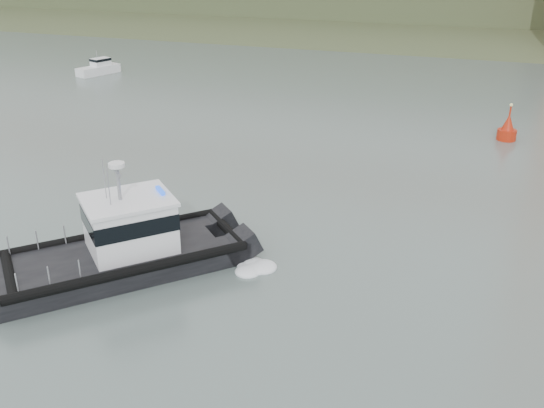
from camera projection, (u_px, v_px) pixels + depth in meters
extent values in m
plane|color=slate|center=(248.00, 328.00, 26.89)|extent=(400.00, 400.00, 0.00)
cube|color=#3B4C2B|center=(444.00, 37.00, 106.07)|extent=(500.00, 44.72, 16.25)
cube|color=black|center=(116.00, 250.00, 32.63)|extent=(9.74, 10.17, 1.37)
cube|color=black|center=(130.00, 276.00, 30.10)|extent=(9.74, 10.17, 1.37)
cube|color=black|center=(110.00, 255.00, 30.91)|extent=(10.80, 11.05, 0.29)
cube|color=white|center=(130.00, 225.00, 30.80)|extent=(5.33, 5.36, 2.63)
cube|color=black|center=(129.00, 217.00, 30.61)|extent=(5.43, 5.45, 0.86)
cube|color=white|center=(127.00, 200.00, 30.23)|extent=(5.65, 5.68, 0.18)
cylinder|color=gray|center=(119.00, 184.00, 29.71)|extent=(0.18, 0.18, 2.06)
cylinder|color=white|center=(116.00, 165.00, 29.32)|extent=(0.80, 0.80, 0.21)
cube|color=white|center=(98.00, 70.00, 76.85)|extent=(3.57, 5.90, 1.12)
cube|color=white|center=(101.00, 63.00, 76.81)|extent=(2.14, 2.60, 1.12)
cube|color=black|center=(100.00, 60.00, 76.66)|extent=(2.19, 2.66, 0.33)
cylinder|color=gray|center=(97.00, 55.00, 76.06)|extent=(0.07, 0.07, 1.12)
cylinder|color=#B4230C|center=(506.00, 136.00, 51.83)|extent=(1.62, 1.62, 1.08)
cone|color=#B4230C|center=(508.00, 124.00, 51.40)|extent=(1.26, 1.26, 1.62)
cylinder|color=#B4230C|center=(510.00, 111.00, 50.96)|extent=(0.14, 0.14, 0.90)
sphere|color=#E5D87F|center=(511.00, 105.00, 50.75)|extent=(0.27, 0.27, 0.27)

